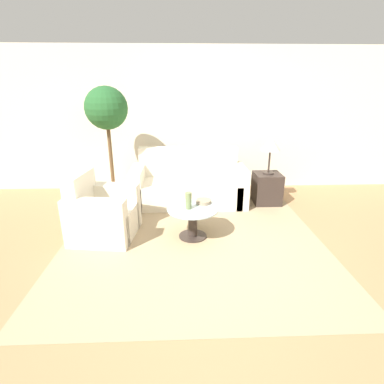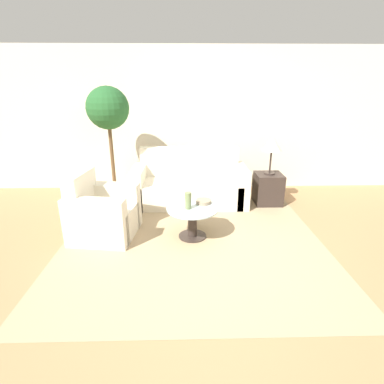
# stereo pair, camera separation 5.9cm
# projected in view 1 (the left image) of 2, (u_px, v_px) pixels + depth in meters

# --- Properties ---
(ground_plane) EXTENTS (14.00, 14.00, 0.00)m
(ground_plane) POSITION_uv_depth(u_px,v_px,m) (207.00, 264.00, 3.41)
(ground_plane) COLOR #9E754C
(wall_back) EXTENTS (10.00, 0.06, 2.60)m
(wall_back) POSITION_uv_depth(u_px,v_px,m) (195.00, 120.00, 5.60)
(wall_back) COLOR beige
(wall_back) RESTS_ON ground_plane
(rug) EXTENTS (3.34, 3.47, 0.01)m
(rug) POSITION_uv_depth(u_px,v_px,m) (193.00, 236.00, 4.03)
(rug) COLOR tan
(rug) RESTS_ON ground_plane
(sofa_main) EXTENTS (1.91, 0.84, 0.91)m
(sofa_main) POSITION_uv_depth(u_px,v_px,m) (189.00, 185.00, 5.18)
(sofa_main) COLOR beige
(sofa_main) RESTS_ON ground_plane
(armchair) EXTENTS (0.88, 0.91, 0.87)m
(armchair) POSITION_uv_depth(u_px,v_px,m) (100.00, 215.00, 3.97)
(armchair) COLOR beige
(armchair) RESTS_ON ground_plane
(coffee_table) EXTENTS (0.68, 0.68, 0.42)m
(coffee_table) POSITION_uv_depth(u_px,v_px,m) (193.00, 218.00, 3.94)
(coffee_table) COLOR #332823
(coffee_table) RESTS_ON ground_plane
(side_table) EXTENTS (0.44, 0.44, 0.52)m
(side_table) POSITION_uv_depth(u_px,v_px,m) (267.00, 188.00, 5.11)
(side_table) COLOR #332823
(side_table) RESTS_ON ground_plane
(table_lamp) EXTENTS (0.32, 0.32, 0.62)m
(table_lamp) POSITION_uv_depth(u_px,v_px,m) (271.00, 145.00, 4.86)
(table_lamp) COLOR #332823
(table_lamp) RESTS_ON side_table
(potted_plant) EXTENTS (0.67, 0.67, 1.92)m
(potted_plant) POSITION_uv_depth(u_px,v_px,m) (107.00, 119.00, 4.77)
(potted_plant) COLOR #93704C
(potted_plant) RESTS_ON ground_plane
(vase) EXTENTS (0.08, 0.08, 0.22)m
(vase) POSITION_uv_depth(u_px,v_px,m) (188.00, 201.00, 3.83)
(vase) COLOR #6B7A4C
(vase) RESTS_ON coffee_table
(bowl) EXTENTS (0.21, 0.21, 0.05)m
(bowl) POSITION_uv_depth(u_px,v_px,m) (203.00, 202.00, 4.04)
(bowl) COLOR gray
(bowl) RESTS_ON coffee_table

